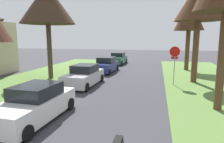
% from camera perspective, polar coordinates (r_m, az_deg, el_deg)
% --- Properties ---
extents(stop_sign_far, '(0.82, 0.58, 2.94)m').
position_cam_1_polar(stop_sign_far, '(15.81, 17.37, 3.91)').
color(stop_sign_far, '#9EA0A5').
rests_on(stop_sign_far, grass_verge_right).
extents(street_tree_right_mid_b, '(3.58, 3.58, 7.96)m').
position_cam_1_polar(street_tree_right_mid_b, '(17.57, 23.43, 17.80)').
color(street_tree_right_mid_b, brown).
rests_on(street_tree_right_mid_b, grass_verge_right).
extents(street_tree_right_far, '(3.17, 3.17, 7.75)m').
position_cam_1_polar(street_tree_right_far, '(23.91, 21.14, 14.66)').
color(street_tree_right_far, brown).
rests_on(street_tree_right_far, grass_verge_right).
extents(street_tree_left_mid_b, '(4.69, 4.69, 8.06)m').
position_cam_1_polar(street_tree_left_mid_b, '(18.81, -17.93, 17.67)').
color(street_tree_left_mid_b, '#493629').
rests_on(street_tree_left_mid_b, grass_verge_left).
extents(parked_sedan_white, '(2.09, 4.47, 1.57)m').
position_cam_1_polar(parked_sedan_white, '(9.53, -21.10, -8.68)').
color(parked_sedan_white, white).
rests_on(parked_sedan_white, ground).
extents(parked_sedan_silver, '(2.09, 4.47, 1.57)m').
position_cam_1_polar(parked_sedan_silver, '(15.49, -7.92, -1.25)').
color(parked_sedan_silver, '#BCBCC1').
rests_on(parked_sedan_silver, ground).
extents(parked_sedan_navy, '(2.09, 4.47, 1.57)m').
position_cam_1_polar(parked_sedan_navy, '(21.42, -1.76, 1.81)').
color(parked_sedan_navy, navy).
rests_on(parked_sedan_navy, ground).
extents(parked_sedan_green, '(2.09, 4.47, 1.57)m').
position_cam_1_polar(parked_sedan_green, '(28.16, 1.71, 3.66)').
color(parked_sedan_green, '#28663D').
rests_on(parked_sedan_green, ground).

